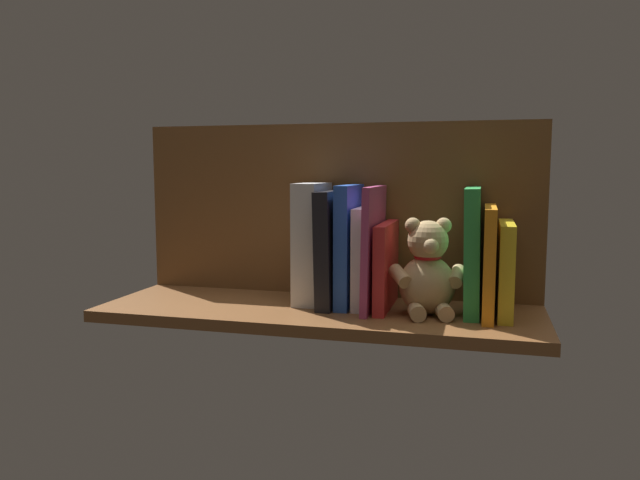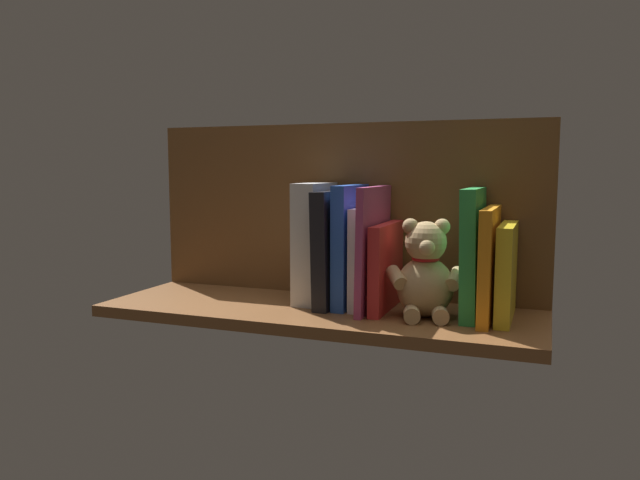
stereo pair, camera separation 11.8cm
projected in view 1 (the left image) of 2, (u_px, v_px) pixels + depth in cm
name	position (u px, v px, depth cm)	size (l,w,h in cm)	color
ground_plane	(320.00, 312.00, 119.50)	(85.21, 30.29, 2.20)	brown
shelf_back_panel	(336.00, 210.00, 129.64)	(85.21, 1.50, 36.32)	brown
book_0	(505.00, 269.00, 112.08)	(2.64, 17.98, 17.13)	yellow
book_1	(489.00, 261.00, 111.82)	(2.04, 19.76, 20.06)	orange
book_2	(473.00, 250.00, 113.57)	(2.75, 17.34, 23.40)	green
teddy_bear	(428.00, 272.00, 112.13)	(14.17, 13.17, 17.98)	tan
book_3	(386.00, 266.00, 117.63)	(2.18, 18.36, 16.53)	red
book_4	(374.00, 248.00, 117.25)	(1.35, 19.58, 23.55)	#B23F72
book_5	(364.00, 256.00, 119.84)	(1.99, 15.91, 19.45)	silver
book_6	(349.00, 245.00, 120.22)	(2.63, 16.18, 23.72)	blue
book_7	(332.00, 248.00, 120.64)	(2.96, 17.27, 22.58)	black
dictionary_thick_white	(312.00, 243.00, 123.11)	(4.76, 14.14, 24.04)	silver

